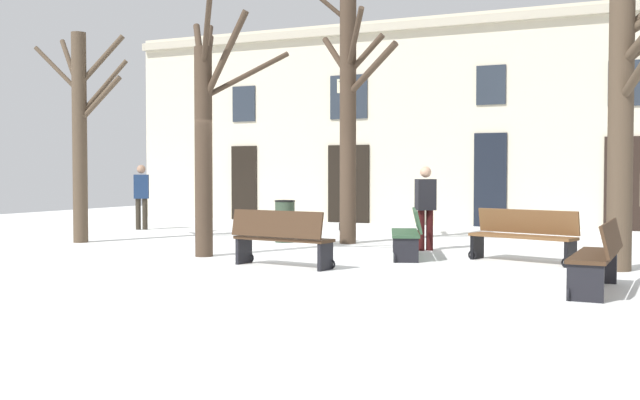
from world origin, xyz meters
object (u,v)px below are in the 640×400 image
Objects in this scene: tree_near_facade at (81,128)px; tree_left_of_center at (625,103)px; bench_back_to_back_left at (408,233)px; streetlamp at (343,137)px; bench_near_lamp at (524,235)px; bench_near_center_tree at (281,238)px; person_by_shop_door at (425,204)px; tree_right_of_center at (349,105)px; person_strolling at (141,194)px; tree_center at (206,129)px; litter_bin at (285,221)px; bench_facing_shops at (599,255)px.

tree_left_of_center reaches higher than tree_near_facade.
bench_back_to_back_left is at bearing 0.92° from tree_near_facade.
bench_near_lamp is at bearing -43.72° from streetlamp.
person_by_shop_door reaches higher than bench_near_center_tree.
tree_right_of_center is 2.92m from person_by_shop_door.
person_strolling reaches higher than person_by_shop_door.
person_strolling is (-6.60, 1.41, -2.02)m from tree_right_of_center.
person_by_shop_door is (1.92, -0.71, -2.08)m from tree_right_of_center.
tree_left_of_center is 4.42m from person_by_shop_door.
person_by_shop_door reaches higher than bench_near_lamp.
bench_near_lamp is at bearing -67.76° from person_by_shop_door.
tree_center reaches higher than person_strolling.
person_by_shop_door is at bearing -7.35° from litter_bin.
bench_near_lamp is at bearing 73.96° from bench_back_to_back_left.
tree_near_facade is 11.11m from tree_left_of_center.
bench_near_lamp is (3.50, 2.30, -0.01)m from bench_near_center_tree.
person_by_shop_door reaches higher than bench_facing_shops.
person_strolling is (-5.09, -1.95, -1.51)m from streetlamp.
tree_near_facade is 2.41× the size of bench_near_lamp.
streetlamp is 4.17m from litter_bin.
tree_left_of_center reaches higher than bench_facing_shops.
bench_near_center_tree is at bearing -128.93° from bench_near_lamp.
tree_left_of_center is at bearing -1.60° from tree_near_facade.
bench_near_lamp is (4.01, -1.92, -2.53)m from tree_right_of_center.
tree_center is at bearing -15.28° from bench_near_center_tree.
tree_right_of_center reaches higher than bench_near_lamp.
bench_near_center_tree reaches higher than bench_facing_shops.
litter_bin reaches higher than bench_near_center_tree.
bench_near_center_tree is 4.93m from bench_facing_shops.
bench_near_center_tree is at bearing -64.09° from litter_bin.
tree_center is 5.96m from bench_near_lamp.
bench_facing_shops is (6.87, -1.46, -1.86)m from tree_center.
tree_near_facade is 1.13× the size of streetlamp.
bench_facing_shops is 5.39m from person_by_shop_door.
tree_left_of_center is 12.90m from person_strolling.
tree_left_of_center is 3.16× the size of person_by_shop_door.
bench_back_to_back_left is 0.99× the size of bench_facing_shops.
person_strolling is (-12.00, 6.22, 0.50)m from bench_facing_shops.
tree_center is 6.71m from streetlamp.
bench_near_center_tree is at bearing -52.75° from bench_back_to_back_left.
tree_center is 1.04× the size of tree_near_facade.
tree_near_facade reaches higher than bench_near_lamp.
bench_back_to_back_left is at bearing 21.03° from tree_center.
tree_center is 4.53m from person_by_shop_door.
bench_near_center_tree is at bearing -75.10° from streetlamp.
litter_bin is (-7.01, 2.16, -2.16)m from tree_left_of_center.
tree_left_of_center reaches higher than person_by_shop_door.
streetlamp is at bearing 171.71° from person_strolling.
bench_near_lamp is 1.15× the size of person_by_shop_door.
streetlamp is 4.38× the size of litter_bin.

